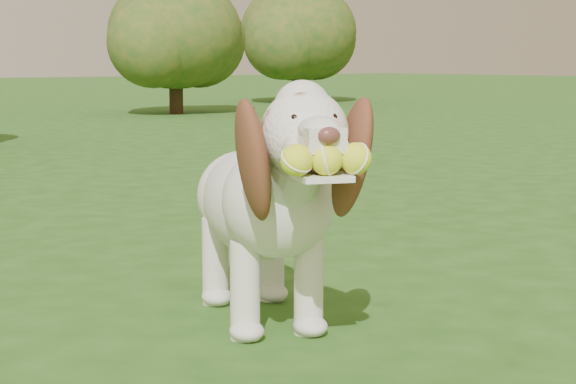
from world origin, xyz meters
TOP-DOWN VIEW (x-y plane):
  - ground at (0.00, 0.00)m, footprint 80.00×80.00m
  - dog at (0.33, -0.05)m, footprint 0.69×1.13m
  - shrub_h at (10.18, 11.99)m, footprint 2.20×2.20m
  - shrub_f at (6.30, 10.12)m, footprint 2.00×2.00m

SIDE VIEW (x-z plane):
  - ground at x=0.00m, z-range 0.00..0.00m
  - dog at x=0.33m, z-range 0.02..0.79m
  - shrub_f at x=6.30m, z-range 0.18..2.25m
  - shrub_h at x=10.18m, z-range 0.20..2.48m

